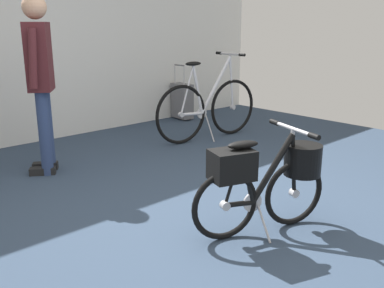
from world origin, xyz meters
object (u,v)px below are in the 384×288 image
(visitor_near_wall, at_px, (40,75))
(rolling_suitcase, at_px, (182,101))
(folding_bike_foreground, at_px, (268,177))
(display_bike_left, at_px, (208,108))

(visitor_near_wall, height_order, rolling_suitcase, visitor_near_wall)
(rolling_suitcase, bearing_deg, folding_bike_foreground, -122.51)
(visitor_near_wall, bearing_deg, folding_bike_foreground, -75.66)
(folding_bike_foreground, height_order, display_bike_left, display_bike_left)
(visitor_near_wall, distance_m, rolling_suitcase, 2.85)
(display_bike_left, distance_m, rolling_suitcase, 1.25)
(visitor_near_wall, xyz_separation_m, rolling_suitcase, (2.60, 0.96, -0.67))
(folding_bike_foreground, xyz_separation_m, rolling_suitcase, (2.03, 3.19, -0.12))
(display_bike_left, height_order, rolling_suitcase, display_bike_left)
(folding_bike_foreground, height_order, rolling_suitcase, rolling_suitcase)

